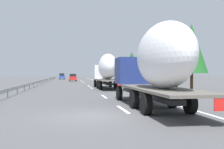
{
  "coord_description": "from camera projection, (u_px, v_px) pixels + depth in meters",
  "views": [
    {
      "loc": [
        -12.77,
        1.08,
        1.98
      ],
      "look_at": [
        17.23,
        -3.55,
        1.82
      ],
      "focal_mm": 44.27,
      "sensor_mm": 36.0,
      "label": 1
    }
  ],
  "objects": [
    {
      "name": "ground_plane",
      "position": [
        75.0,
        83.0,
        52.33
      ],
      "size": [
        260.0,
        260.0,
        0.0
      ],
      "primitive_type": "plane",
      "color": "#4C4C4F"
    },
    {
      "name": "lane_stripe_0",
      "position": [
        123.0,
        109.0,
        15.05
      ],
      "size": [
        3.2,
        0.2,
        0.01
      ],
      "primitive_type": "cube",
      "color": "white",
      "rests_on": "ground_plane"
    },
    {
      "name": "lane_stripe_1",
      "position": [
        104.0,
        97.0,
        23.18
      ],
      "size": [
        3.2,
        0.2,
        0.01
      ],
      "primitive_type": "cube",
      "color": "white",
      "rests_on": "ground_plane"
    },
    {
      "name": "lane_stripe_2",
      "position": [
        92.0,
        88.0,
        36.54
      ],
      "size": [
        3.2,
        0.2,
        0.01
      ],
      "primitive_type": "cube",
      "color": "white",
      "rests_on": "ground_plane"
    },
    {
      "name": "lane_stripe_3",
      "position": [
        89.0,
        86.0,
        42.02
      ],
      "size": [
        3.2,
        0.2,
        0.01
      ],
      "primitive_type": "cube",
      "color": "white",
      "rests_on": "ground_plane"
    },
    {
      "name": "lane_stripe_4",
      "position": [
        83.0,
        83.0,
        57.56
      ],
      "size": [
        3.2,
        0.2,
        0.01
      ],
      "primitive_type": "cube",
      "color": "white",
      "rests_on": "ground_plane"
    },
    {
      "name": "lane_stripe_5",
      "position": [
        81.0,
        81.0,
        67.27
      ],
      "size": [
        3.2,
        0.2,
        0.01
      ],
      "primitive_type": "cube",
      "color": "white",
      "rests_on": "ground_plane"
    },
    {
      "name": "lane_stripe_6",
      "position": [
        82.0,
        82.0,
        63.29
      ],
      "size": [
        3.2,
        0.2,
        0.01
      ],
      "primitive_type": "cube",
      "color": "white",
      "rests_on": "ground_plane"
    },
    {
      "name": "lane_stripe_7",
      "position": [
        81.0,
        81.0,
        72.69
      ],
      "size": [
        3.2,
        0.2,
        0.01
      ],
      "primitive_type": "cube",
      "color": "white",
      "rests_on": "ground_plane"
    },
    {
      "name": "edge_line_right",
      "position": [
        101.0,
        82.0,
        58.11
      ],
      "size": [
        110.0,
        0.2,
        0.01
      ],
      "primitive_type": "cube",
      "color": "white",
      "rests_on": "ground_plane"
    },
    {
      "name": "truck_lead",
      "position": [
        107.0,
        69.0,
        35.23
      ],
      "size": [
        12.2,
        2.55,
        4.36
      ],
      "color": "silver",
      "rests_on": "ground_plane"
    },
    {
      "name": "truck_trailing",
      "position": [
        155.0,
        63.0,
        15.21
      ],
      "size": [
        13.13,
        2.55,
        4.53
      ],
      "color": "navy",
      "rests_on": "ground_plane"
    },
    {
      "name": "car_blue_sedan",
      "position": [
        62.0,
        76.0,
        87.63
      ],
      "size": [
        4.55,
        1.73,
        1.91
      ],
      "color": "#28479E",
      "rests_on": "ground_plane"
    },
    {
      "name": "car_red_compact",
      "position": [
        73.0,
        77.0,
        67.62
      ],
      "size": [
        4.27,
        1.77,
        1.8
      ],
      "color": "red",
      "rests_on": "ground_plane"
    },
    {
      "name": "road_sign",
      "position": [
        110.0,
        72.0,
        53.07
      ],
      "size": [
        0.1,
        0.9,
        3.05
      ],
      "color": "gray",
      "rests_on": "ground_plane"
    },
    {
      "name": "tree_0",
      "position": [
        133.0,
        66.0,
        54.07
      ],
      "size": [
        3.63,
        3.63,
        5.26
      ],
      "color": "#472D19",
      "rests_on": "ground_plane"
    },
    {
      "name": "tree_1",
      "position": [
        192.0,
        49.0,
        28.32
      ],
      "size": [
        3.28,
        3.28,
        7.05
      ],
      "color": "#472D19",
      "rests_on": "ground_plane"
    },
    {
      "name": "tree_2",
      "position": [
        176.0,
        59.0,
        33.21
      ],
      "size": [
        3.57,
        3.57,
        5.82
      ],
      "color": "#472D19",
      "rests_on": "ground_plane"
    },
    {
      "name": "tree_3",
      "position": [
        128.0,
        68.0,
        68.4
      ],
      "size": [
        2.48,
        2.48,
        5.24
      ],
      "color": "#472D19",
      "rests_on": "ground_plane"
    },
    {
      "name": "tree_4",
      "position": [
        132.0,
        64.0,
        53.38
      ],
      "size": [
        3.8,
        3.8,
        6.12
      ],
      "color": "#472D19",
      "rests_on": "ground_plane"
    },
    {
      "name": "tree_5",
      "position": [
        157.0,
        57.0,
        34.4
      ],
      "size": [
        3.92,
        3.92,
        6.32
      ],
      "color": "#472D19",
      "rests_on": "ground_plane"
    },
    {
      "name": "guardrail_median",
      "position": [
        44.0,
        80.0,
        54.38
      ],
      "size": [
        94.0,
        0.1,
        0.76
      ],
      "color": "#9EA0A5",
      "rests_on": "ground_plane"
    }
  ]
}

